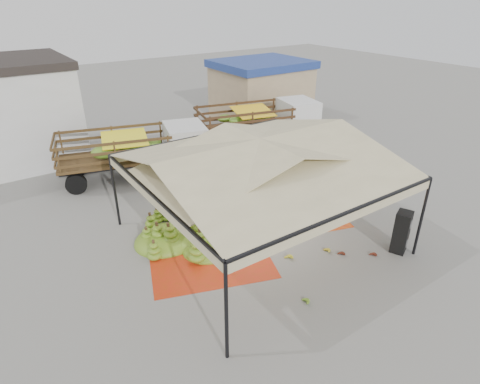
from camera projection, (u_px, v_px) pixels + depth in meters
ground at (258, 238)px, 15.35m from camera, size 90.00×90.00×0.00m
canopy_tent at (260, 158)px, 13.87m from camera, size 8.10×8.10×4.00m
building_tan at (261, 89)px, 29.04m from camera, size 6.30×5.30×4.10m
tarp_left at (208, 254)px, 14.44m from camera, size 5.23×5.11×0.01m
tarp_right at (283, 208)px, 17.42m from camera, size 5.48×5.62×0.01m
banana_heap at (206, 219)px, 15.43m from camera, size 6.92×6.42×1.19m
hand_yellow_a at (326, 250)px, 14.46m from camera, size 0.46×0.39×0.19m
hand_yellow_b at (288, 258)px, 14.07m from camera, size 0.55×0.52×0.20m
hand_red_a at (373, 255)px, 14.23m from camera, size 0.44×0.39×0.18m
hand_red_b at (341, 254)px, 14.28m from camera, size 0.46×0.42×0.17m
hand_green at (304, 301)px, 12.10m from camera, size 0.50×0.44×0.20m
hanging_bunches at (316, 167)px, 14.84m from camera, size 3.24×0.24×0.20m
speaker_stack at (401, 232)px, 14.26m from camera, size 0.73×0.69×1.59m
banana_leaves at (222, 256)px, 14.29m from camera, size 0.96×1.36×3.70m
vendor at (221, 187)px, 17.40m from camera, size 0.69×0.53×1.69m
truck_left at (140, 148)px, 19.85m from camera, size 7.51×4.27×2.44m
truck_right at (263, 119)px, 24.11m from camera, size 7.64×4.08×2.50m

